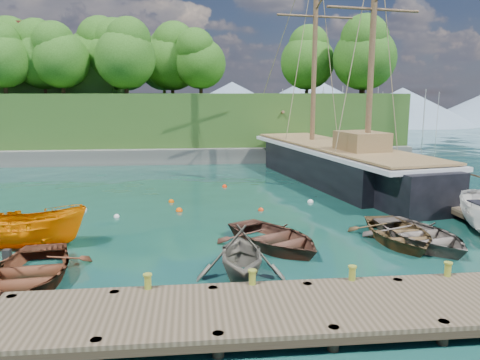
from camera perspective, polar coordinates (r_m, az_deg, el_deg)
The scene contains 23 objects.
ground at distance 19.04m, azimuth 2.51°, elevation -8.10°, with size 160.00×160.00×0.00m, color #113A29.
dock_near at distance 13.51m, azimuth 15.47°, elevation -14.62°, with size 20.00×3.20×1.10m.
dock_east at distance 29.15m, azimuth 23.32°, elevation -1.47°, with size 3.20×24.00×1.10m.
bollard_0 at distance 14.18m, azimuth -11.06°, elevation -15.10°, with size 0.26×0.26×0.45m, color olive.
bollard_1 at distance 14.22m, azimuth 1.49°, elevation -14.82°, with size 0.26×0.26×0.45m, color olive.
bollard_2 at distance 14.88m, azimuth 13.38°, elevation -13.92°, with size 0.26×0.26×0.45m, color olive.
bollard_3 at distance 16.08m, azimuth 23.78°, elevation -12.66°, with size 0.26×0.26×0.45m, color olive.
rowboat_0 at distance 17.03m, azimuth -24.18°, elevation -11.38°, with size 3.56×4.99×1.03m, color #572C19.
rowboat_1 at distance 16.13m, azimuth 0.12°, elevation -11.63°, with size 3.06×3.54×1.87m, color #645F53.
rowboat_2 at distance 19.02m, azimuth 4.20°, elevation -8.14°, with size 3.48×4.88×1.01m, color #4D2C21.
rowboat_3 at distance 20.68m, azimuth 21.14°, elevation -7.29°, with size 3.49×4.88×1.01m, color #655A53.
rowboat_4 at distance 20.67m, azimuth 18.70°, elevation -7.14°, with size 3.36×4.70×0.97m, color brown.
motorboat_orange at distance 20.71m, azimuth -24.26°, elevation -7.50°, with size 1.73×4.59×1.77m, color orange.
schooner at distance 32.95m, azimuth 11.61°, elevation 1.66°, with size 8.51×26.84×19.72m.
mooring_buoy_0 at distance 24.11m, azimuth -14.81°, elevation -4.41°, with size 0.29×0.29×0.29m, color white.
mooring_buoy_1 at distance 24.67m, azimuth -7.42°, elevation -3.79°, with size 0.35×0.35×0.35m, color #F34E01.
mooring_buoy_2 at distance 24.59m, azimuth 2.56°, elevation -3.76°, with size 0.29×0.29×0.29m, color red.
mooring_buoy_3 at distance 26.66m, azimuth 8.57°, elevation -2.73°, with size 0.34×0.34×0.34m, color white.
mooring_buoy_4 at distance 26.73m, azimuth -8.37°, elevation -2.69°, with size 0.31×0.31×0.31m, color #E35600.
mooring_buoy_5 at distance 30.63m, azimuth -1.89°, elevation -0.87°, with size 0.32×0.32×0.32m, color #EE2D05.
mooring_buoy_6 at distance 26.01m, azimuth -18.51°, elevation -3.51°, with size 0.36×0.36×0.36m, color silver.
headland at distance 50.24m, azimuth -17.90°, elevation 9.48°, with size 51.00×19.31×12.90m.
distant_ridge at distance 88.12m, azimuth -1.42°, elevation 9.49°, with size 117.00×40.00×10.00m.
Camera 1 is at (-2.69, -17.83, 6.11)m, focal length 35.00 mm.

